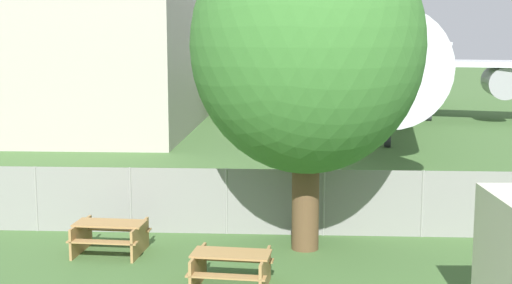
% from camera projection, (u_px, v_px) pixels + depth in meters
% --- Properties ---
extents(perimeter_fence, '(56.07, 0.07, 1.75)m').
position_uv_depth(perimeter_fence, '(324.00, 203.00, 18.53)').
color(perimeter_fence, gray).
rests_on(perimeter_fence, ground).
extents(airplane, '(30.18, 38.23, 12.38)m').
position_uv_depth(airplane, '(389.00, 54.00, 42.01)').
color(airplane, silver).
rests_on(airplane, ground).
extents(picnic_bench_near_cabin, '(1.75, 1.50, 0.76)m').
position_uv_depth(picnic_bench_near_cabin, '(110.00, 234.00, 17.07)').
color(picnic_bench_near_cabin, '#A37A47').
rests_on(picnic_bench_near_cabin, ground).
extents(picnic_bench_open_grass, '(1.74, 1.55, 0.76)m').
position_uv_depth(picnic_bench_open_grass, '(231.00, 266.00, 14.72)').
color(picnic_bench_open_grass, '#A37A47').
rests_on(picnic_bench_open_grass, ground).
extents(tree_near_hangar, '(5.52, 5.52, 7.99)m').
position_uv_depth(tree_near_hangar, '(307.00, 46.00, 16.75)').
color(tree_near_hangar, brown).
rests_on(tree_near_hangar, ground).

